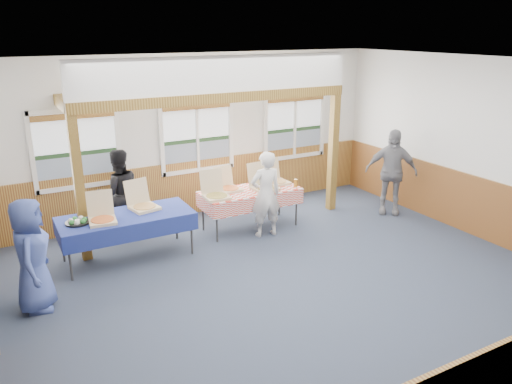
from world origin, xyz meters
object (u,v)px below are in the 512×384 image
table_left (126,218)px  man_blue (32,255)px  woman_black (119,193)px  woman_white (266,194)px  person_grey (391,172)px  table_right (250,193)px

table_left → man_blue: 1.79m
table_left → woman_black: woman_black is taller
table_left → man_blue: (-1.50, -0.96, 0.08)m
woman_black → man_blue: woman_black is taller
woman_white → person_grey: size_ratio=0.91×
table_right → person_grey: bearing=9.0°
woman_white → man_blue: size_ratio=1.01×
woman_white → man_blue: 4.03m
table_right → woman_white: bearing=-59.4°
woman_black → person_grey: bearing=165.8°
table_right → woman_white: 0.47m
woman_white → person_grey: 2.82m
table_right → table_left: bearing=-153.8°
person_grey → woman_black: bearing=-155.1°
woman_white → woman_black: (-2.31, 1.28, 0.01)m
table_left → person_grey: bearing=-6.0°
man_blue → person_grey: bearing=-71.2°
table_right → man_blue: (-3.89, -1.15, 0.09)m
woman_black → woman_white: bearing=152.8°
table_left → person_grey: person_grey is taller
woman_white → person_grey: person_grey is taller
table_left → woman_black: 1.03m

